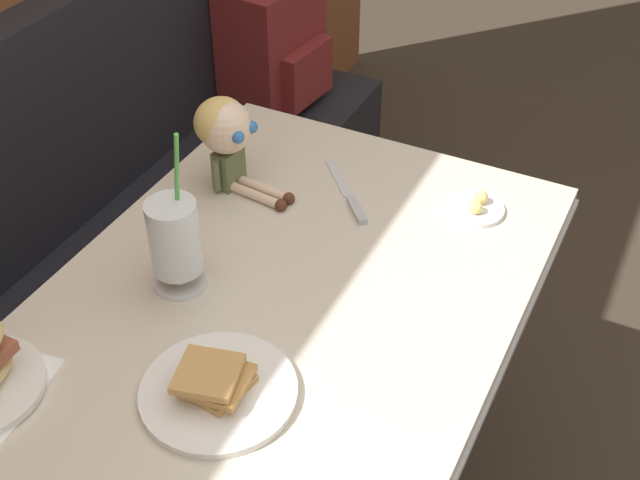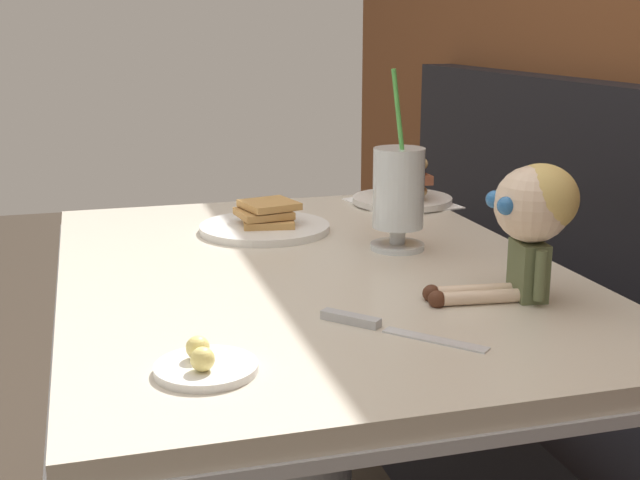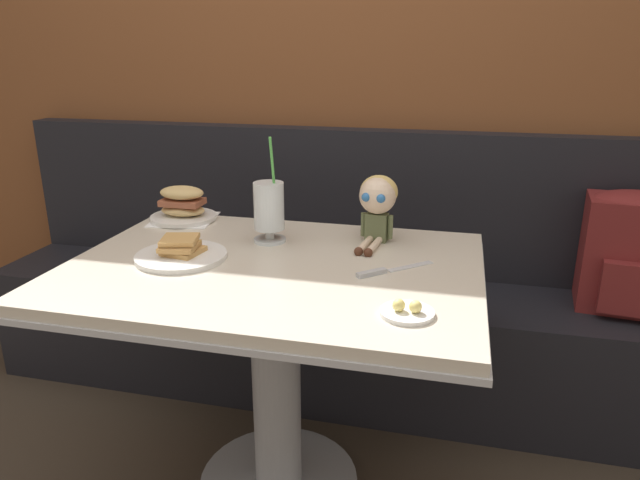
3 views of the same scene
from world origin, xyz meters
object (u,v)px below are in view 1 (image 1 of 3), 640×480
milkshake_glass (175,240)px  backpack (273,37)px  toast_plate (217,388)px  butter_knife (352,201)px  seated_doll (226,132)px  butter_saucer (475,207)px

milkshake_glass → backpack: milkshake_glass is taller
toast_plate → milkshake_glass: (0.19, 0.20, 0.09)m
toast_plate → butter_knife: 0.55m
milkshake_glass → seated_doll: (0.31, 0.08, 0.03)m
seated_doll → butter_knife: bearing=-78.0°
butter_saucer → butter_knife: 0.25m
butter_saucer → seated_doll: 0.52m
toast_plate → seated_doll: seated_doll is taller
butter_saucer → toast_plate: bearing=161.8°
milkshake_glass → seated_doll: milkshake_glass is taller
butter_knife → backpack: (0.75, 0.60, -0.09)m
butter_knife → toast_plate: bearing=-177.5°
seated_doll → milkshake_glass: bearing=-165.0°
seated_doll → toast_plate: bearing=-150.7°
milkshake_glass → butter_saucer: 0.61m
toast_plate → seated_doll: size_ratio=1.12×
butter_saucer → backpack: bearing=51.6°
toast_plate → seated_doll: (0.50, 0.28, 0.11)m
toast_plate → milkshake_glass: size_ratio=0.79×
butter_saucer → seated_doll: (-0.14, 0.49, 0.12)m
butter_knife → seated_doll: size_ratio=0.83×
butter_knife → seated_doll: (-0.05, 0.26, 0.12)m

